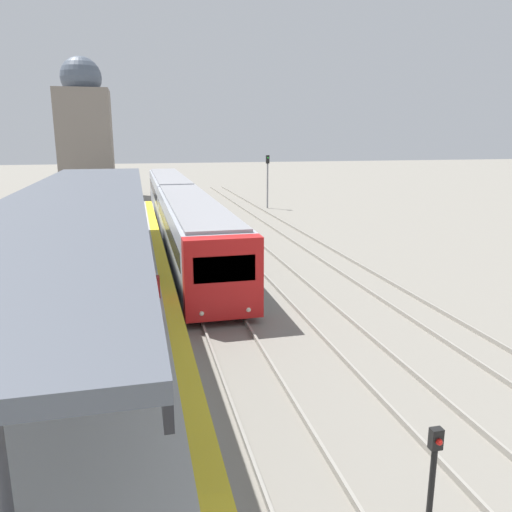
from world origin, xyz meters
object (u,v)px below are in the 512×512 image
Objects in this scene: train_near at (179,206)px; signal_post_near at (434,462)px; signal_mast_far at (268,175)px; person_on_platform at (153,293)px.

train_near is 21.72× the size of signal_post_near.
signal_post_near is (1.84, -26.30, -0.71)m from train_near.
signal_mast_far is at bearing 79.50° from signal_post_near.
signal_mast_far is (8.48, 9.54, 1.18)m from train_near.
person_on_platform is 1.04× the size of signal_post_near.
signal_post_near is 36.50m from signal_mast_far.
train_near is 12.82m from signal_mast_far.
train_near is at bearing -131.64° from signal_mast_far.
signal_post_near is at bearing -86.00° from train_near.
train_near is at bearing 83.18° from person_on_platform.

